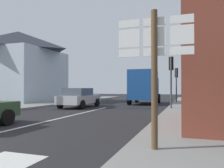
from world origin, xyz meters
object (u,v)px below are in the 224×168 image
object	(u,v)px
traffic_light_far_right	(176,77)
route_sign_post	(154,64)
delivery_truck	(144,86)
traffic_light_near_right	(171,71)
sedan_far	(79,97)

from	to	relation	value
traffic_light_far_right	route_sign_post	bearing A→B (deg)	-88.71
delivery_truck	traffic_light_near_right	distance (m)	5.90
delivery_truck	traffic_light_near_right	world-z (taller)	traffic_light_near_right
route_sign_post	traffic_light_near_right	distance (m)	10.70
sedan_far	traffic_light_far_right	size ratio (longest dim) A/B	1.24
route_sign_post	sedan_far	bearing A→B (deg)	124.42
sedan_far	traffic_light_near_right	world-z (taller)	traffic_light_near_right
sedan_far	traffic_light_far_right	distance (m)	10.03
sedan_far	delivery_truck	world-z (taller)	delivery_truck
route_sign_post	traffic_light_near_right	size ratio (longest dim) A/B	0.89
sedan_far	delivery_truck	xyz separation A→B (m)	(4.00, 5.33, 0.89)
sedan_far	traffic_light_near_right	bearing A→B (deg)	1.87
traffic_light_near_right	route_sign_post	bearing A→B (deg)	-87.87
traffic_light_near_right	delivery_truck	bearing A→B (deg)	118.40
delivery_truck	traffic_light_near_right	bearing A→B (deg)	-61.60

